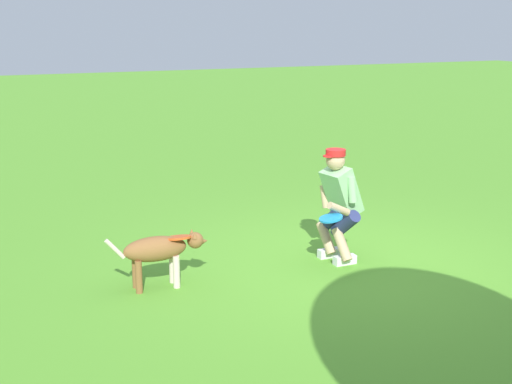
{
  "coord_description": "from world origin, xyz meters",
  "views": [
    {
      "loc": [
        3.94,
        6.09,
        2.67
      ],
      "look_at": [
        1.08,
        -0.32,
        0.9
      ],
      "focal_mm": 48.14,
      "sensor_mm": 36.0,
      "label": 1
    }
  ],
  "objects_px": {
    "person": "(339,201)",
    "dog": "(160,251)",
    "frisbee_held": "(331,218)",
    "frisbee_flying": "(178,238)"
  },
  "relations": [
    {
      "from": "dog",
      "to": "person",
      "type": "bearing_deg",
      "value": 0.89
    },
    {
      "from": "person",
      "to": "dog",
      "type": "bearing_deg",
      "value": -10.48
    },
    {
      "from": "person",
      "to": "dog",
      "type": "relative_size",
      "value": 1.22
    },
    {
      "from": "dog",
      "to": "frisbee_held",
      "type": "height_order",
      "value": "frisbee_held"
    },
    {
      "from": "person",
      "to": "frisbee_flying",
      "type": "bearing_deg",
      "value": -10.24
    },
    {
      "from": "person",
      "to": "frisbee_held",
      "type": "xyz_separation_m",
      "value": [
        0.26,
        0.28,
        -0.09
      ]
    },
    {
      "from": "person",
      "to": "frisbee_held",
      "type": "height_order",
      "value": "person"
    },
    {
      "from": "person",
      "to": "dog",
      "type": "xyz_separation_m",
      "value": [
        2.05,
        -0.05,
        -0.3
      ]
    },
    {
      "from": "dog",
      "to": "frisbee_flying",
      "type": "xyz_separation_m",
      "value": [
        -0.19,
        0.01,
        0.12
      ]
    },
    {
      "from": "dog",
      "to": "frisbee_flying",
      "type": "distance_m",
      "value": 0.23
    }
  ]
}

